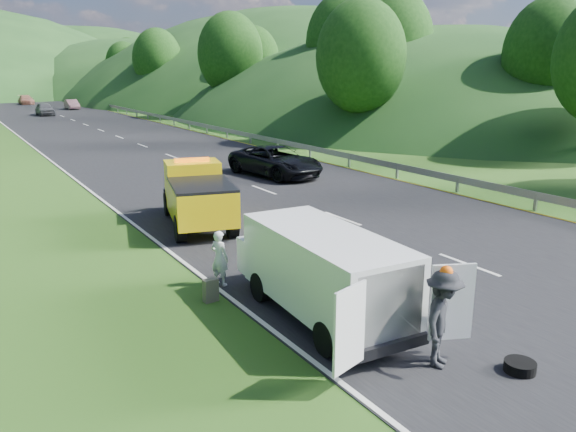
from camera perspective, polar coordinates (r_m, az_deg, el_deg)
ground at (r=16.39m, az=5.61°, el=-4.86°), size 320.00×320.00×0.00m
road_surface at (r=53.95m, az=-18.47°, el=8.25°), size 14.00×200.00×0.02m
guardrail at (r=67.88m, az=-14.98°, el=9.70°), size 0.06×140.00×1.52m
tree_line_right at (r=79.36m, az=-7.70°, el=10.74°), size 14.00×140.00×14.00m
hills_backdrop at (r=147.88m, az=-26.10°, el=11.24°), size 201.00×288.60×44.00m
tow_truck at (r=20.24m, az=-9.21°, el=2.13°), size 3.20×5.63×2.29m
white_van at (r=12.60m, az=3.40°, el=-5.40°), size 3.14×5.88×2.04m
woman at (r=14.87m, az=-6.87°, el=-7.00°), size 0.58×0.65×1.47m
child at (r=14.83m, az=0.06°, el=-6.95°), size 0.63×0.65×1.05m
worker at (r=11.45m, az=15.11°, el=-14.46°), size 1.43×1.22×1.91m
suitcase at (r=13.83m, az=-7.86°, el=-7.49°), size 0.37×0.22×0.57m
spare_tire at (r=11.70m, az=22.44°, el=-14.46°), size 0.58×0.58×0.20m
passing_suv at (r=29.49m, az=-1.27°, el=4.08°), size 3.42×5.91×1.55m
dist_car_a at (r=73.30m, az=-23.41°, el=9.34°), size 1.76×4.37×1.49m
dist_car_b at (r=82.83m, az=-21.06°, el=10.07°), size 1.38×3.95×1.30m
dist_car_c at (r=96.67m, az=-25.02°, el=10.22°), size 1.93×4.74×1.38m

